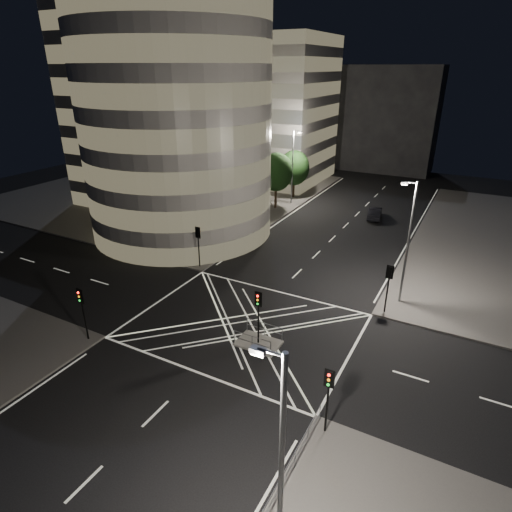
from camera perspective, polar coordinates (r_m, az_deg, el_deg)
The scene contains 24 objects.
ground at distance 32.37m, azimuth -1.59°, elevation -9.31°, with size 120.00×120.00×0.00m, color black.
sidewalk_far_left at distance 68.31m, azimuth -11.66°, elevation 8.50°, with size 42.00×42.00×0.15m, color #565351.
central_island at distance 30.45m, azimuth 0.32°, elevation -11.54°, with size 3.00×2.00×0.15m, color slate.
office_tower_curved at distance 54.58m, azimuth -11.44°, elevation 18.18°, with size 30.00×29.00×27.20m.
office_block_rear at distance 74.74m, azimuth -0.31°, elevation 18.92°, with size 24.00×16.00×22.00m, color gray.
building_far_end at distance 83.74m, azimuth 16.73°, elevation 17.04°, with size 18.00×8.00×18.00m, color black.
tree_a at distance 42.44m, azimuth -8.00°, elevation 5.78°, with size 4.11×4.11×6.89m.
tree_b at distance 47.19m, azimuth -3.72°, elevation 7.78°, with size 4.65×4.65×7.16m.
tree_c at distance 52.14m, azimuth -0.22°, elevation 9.63°, with size 4.20×4.20×7.11m.
tree_d at distance 57.29m, azimuth 2.70°, elevation 11.11°, with size 4.41×4.41×7.41m.
tree_e at distance 62.76m, azimuth 5.12°, elevation 11.62°, with size 4.36×4.36×6.78m.
traffic_signal_fl at distance 40.42m, azimuth -7.71°, elevation 2.21°, with size 0.55×0.22×4.00m.
traffic_signal_nl at distance 31.58m, azimuth -22.18°, elevation -6.03°, with size 0.55×0.22×4.00m.
traffic_signal_fr at distance 33.99m, azimuth 17.28°, elevation -3.09°, with size 0.55×0.22×4.00m.
traffic_signal_nr at distance 22.79m, azimuth 9.64°, elevation -17.12°, with size 0.55×0.22×4.00m.
traffic_signal_island at distance 28.89m, azimuth 0.33°, elevation -6.95°, with size 0.55×0.22×4.00m.
street_lamp_left_near at distance 43.96m, azimuth -4.63°, elevation 7.77°, with size 1.25×0.25×10.00m.
street_lamp_left_far at distance 59.42m, azimuth 4.94°, elevation 12.04°, with size 1.25×0.25×10.00m.
street_lamp_right_far at distance 34.88m, azimuth 19.59°, elevation 2.03°, with size 1.25×0.25×10.00m.
street_lamp_right_near at distance 15.98m, azimuth 3.18°, elevation -26.03°, with size 1.25×0.25×10.00m.
railing_near_right at distance 21.12m, azimuth 2.11°, elevation -29.97°, with size 0.06×11.70×1.10m, color slate.
railing_island_south at distance 29.44m, azimuth -0.52°, elevation -11.45°, with size 2.80×0.06×1.10m, color slate.
railing_island_north at distance 30.75m, azimuth 1.12°, elevation -9.73°, with size 2.80×0.06×1.10m, color slate.
sedan at distance 56.54m, azimuth 15.56°, elevation 5.58°, with size 1.57×4.49×1.48m, color black.
Camera 1 is at (13.58, -23.40, 17.78)m, focal length 30.00 mm.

